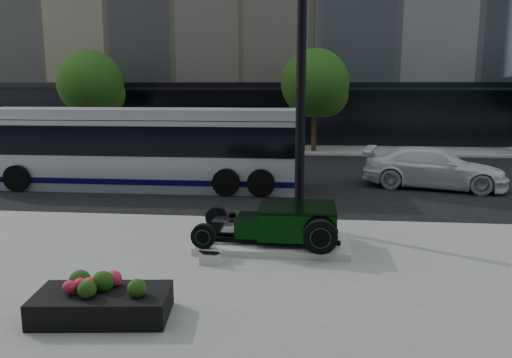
# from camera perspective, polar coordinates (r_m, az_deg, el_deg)

# --- Properties ---
(ground) EXTENTS (120.00, 120.00, 0.00)m
(ground) POSITION_cam_1_polar(r_m,az_deg,el_deg) (15.86, 3.42, -3.06)
(ground) COLOR black
(ground) RESTS_ON ground
(sidewalk_far) EXTENTS (70.00, 4.00, 0.12)m
(sidewalk_far) POSITION_cam_1_polar(r_m,az_deg,el_deg) (29.64, 4.63, 3.37)
(sidewalk_far) COLOR gray
(sidewalk_far) RESTS_ON ground
(street_trees) EXTENTS (29.80, 3.80, 5.70)m
(street_trees) POSITION_cam_1_polar(r_m,az_deg,el_deg) (28.49, 7.04, 10.51)
(street_trees) COLOR black
(street_trees) RESTS_ON sidewalk_far
(display_plinth) EXTENTS (3.40, 1.80, 0.15)m
(display_plinth) POSITION_cam_1_polar(r_m,az_deg,el_deg) (11.53, 1.95, -7.26)
(display_plinth) COLOR silver
(display_plinth) RESTS_ON sidewalk_near
(hot_rod) EXTENTS (3.22, 2.00, 0.81)m
(hot_rod) POSITION_cam_1_polar(r_m,az_deg,el_deg) (11.37, 3.64, -4.89)
(hot_rod) COLOR black
(hot_rod) RESTS_ON display_plinth
(info_plaque) EXTENTS (0.43, 0.34, 0.31)m
(info_plaque) POSITION_cam_1_polar(r_m,az_deg,el_deg) (10.45, -5.25, -8.91)
(info_plaque) COLOR silver
(info_plaque) RESTS_ON sidewalk_near
(lamppost) EXTENTS (0.44, 0.44, 8.04)m
(lamppost) POSITION_cam_1_polar(r_m,az_deg,el_deg) (12.69, 5.16, 11.01)
(lamppost) COLOR black
(lamppost) RESTS_ON sidewalk_near
(flower_planter) EXTENTS (2.18, 1.27, 0.68)m
(flower_planter) POSITION_cam_1_polar(r_m,az_deg,el_deg) (8.44, -17.14, -13.33)
(flower_planter) COLOR black
(flower_planter) RESTS_ON sidewalk_near
(transit_bus) EXTENTS (12.12, 2.88, 2.92)m
(transit_bus) POSITION_cam_1_polar(r_m,az_deg,el_deg) (19.08, -12.91, 3.52)
(transit_bus) COLOR silver
(transit_bus) RESTS_ON ground
(white_sedan) EXTENTS (5.46, 3.26, 1.48)m
(white_sedan) POSITION_cam_1_polar(r_m,az_deg,el_deg) (19.70, 19.65, 1.20)
(white_sedan) COLOR white
(white_sedan) RESTS_ON ground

